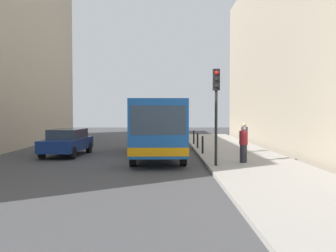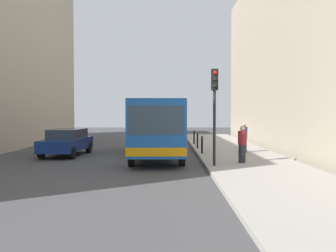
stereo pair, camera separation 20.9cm
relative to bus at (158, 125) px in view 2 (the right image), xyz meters
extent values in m
plane|color=#424244|center=(-0.98, -2.21, -1.73)|extent=(80.00, 80.00, 0.00)
cube|color=#9E9991|center=(4.42, -2.21, -1.65)|extent=(4.40, 40.00, 0.15)
cube|color=#B2A38C|center=(10.52, 1.79, 4.64)|extent=(7.00, 32.00, 12.72)
cube|color=#19519E|center=(0.00, -0.11, 0.02)|extent=(2.74, 11.05, 2.50)
cube|color=orange|center=(0.00, -0.11, -0.93)|extent=(2.76, 11.07, 0.36)
cube|color=#2D3D4C|center=(0.12, -5.58, 0.37)|extent=(2.26, 0.11, 1.20)
cube|color=#2D3D4C|center=(-0.01, 0.39, 0.37)|extent=(2.72, 9.45, 1.00)
cylinder|color=black|center=(1.22, -3.98, -1.23)|extent=(0.30, 1.01, 1.00)
cylinder|color=black|center=(-1.04, -4.03, -1.23)|extent=(0.30, 1.01, 1.00)
cylinder|color=black|center=(1.05, 3.82, -1.23)|extent=(0.30, 1.01, 1.00)
cylinder|color=black|center=(-1.21, 3.77, -1.23)|extent=(0.30, 1.01, 1.00)
cube|color=navy|center=(-5.06, 0.08, -1.09)|extent=(2.13, 4.53, 0.64)
cube|color=#2D3D4C|center=(-5.04, 0.23, -0.51)|extent=(1.79, 2.58, 0.52)
cylinder|color=black|center=(-4.35, -1.48, -1.41)|extent=(0.27, 0.66, 0.64)
cylinder|color=black|center=(-5.99, -1.35, -1.41)|extent=(0.27, 0.66, 0.64)
cylinder|color=black|center=(-4.12, 1.51, -1.41)|extent=(0.27, 0.66, 0.64)
cylinder|color=black|center=(-5.76, 1.64, -1.41)|extent=(0.27, 0.66, 0.64)
cube|color=maroon|center=(0.23, 11.20, -1.09)|extent=(2.13, 4.53, 0.64)
cube|color=#2D3D4C|center=(0.22, 11.35, -0.51)|extent=(1.78, 2.58, 0.52)
cylinder|color=black|center=(1.17, 9.77, -1.41)|extent=(0.27, 0.66, 0.64)
cylinder|color=black|center=(-0.47, 9.64, -1.41)|extent=(0.27, 0.66, 0.64)
cylinder|color=black|center=(0.93, 12.76, -1.41)|extent=(0.27, 0.66, 0.64)
cylinder|color=black|center=(-0.70, 12.63, -1.41)|extent=(0.27, 0.66, 0.64)
cylinder|color=black|center=(2.57, -4.93, 0.02)|extent=(0.12, 0.12, 3.20)
cube|color=black|center=(2.57, -4.93, 2.07)|extent=(0.28, 0.24, 0.90)
sphere|color=red|center=(2.57, -5.06, 2.35)|extent=(0.16, 0.16, 0.16)
sphere|color=black|center=(2.57, -5.06, 2.07)|extent=(0.16, 0.16, 0.16)
sphere|color=black|center=(2.57, -5.06, 1.79)|extent=(0.16, 0.16, 0.16)
cylinder|color=black|center=(2.47, -0.23, -1.10)|extent=(0.11, 0.11, 0.95)
cylinder|color=black|center=(2.47, 2.93, -1.10)|extent=(0.11, 0.11, 0.95)
cylinder|color=black|center=(2.47, 6.09, -1.10)|extent=(0.11, 0.11, 0.95)
cylinder|color=#26262D|center=(3.94, -3.97, -1.17)|extent=(0.32, 0.32, 0.81)
cylinder|color=maroon|center=(3.94, -3.97, -0.46)|extent=(0.38, 0.38, 0.62)
sphere|color=tan|center=(3.94, -3.97, -0.03)|extent=(0.22, 0.22, 0.22)
cylinder|color=#26262D|center=(4.89, 0.41, -1.17)|extent=(0.32, 0.32, 0.82)
cylinder|color=navy|center=(4.89, 0.41, -0.44)|extent=(0.38, 0.38, 0.63)
sphere|color=tan|center=(4.89, 0.41, -0.02)|extent=(0.22, 0.22, 0.22)
camera|label=1|loc=(0.39, -21.03, 0.72)|focal=40.66mm
camera|label=2|loc=(0.60, -21.03, 0.72)|focal=40.66mm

